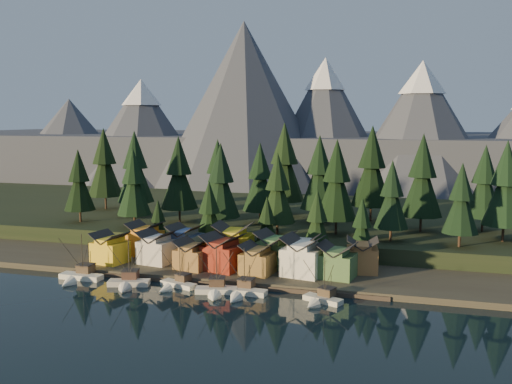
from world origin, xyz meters
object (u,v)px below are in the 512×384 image
(house_front_1, at_px, (156,246))
(house_back_0, at_px, (145,238))
(boat_3, at_px, (216,284))
(boat_4, at_px, (241,286))
(boat_2, at_px, (175,280))
(house_back_1, at_px, (185,241))
(boat_5, at_px, (321,294))
(boat_0, at_px, (78,271))
(boat_1, at_px, (128,277))
(house_front_0, at_px, (110,247))

(house_front_1, height_order, house_back_0, house_back_0)
(boat_3, distance_m, house_back_0, 39.03)
(boat_4, bearing_deg, boat_2, 178.74)
(house_back_0, distance_m, house_back_1, 12.33)
(boat_5, bearing_deg, house_back_1, 172.18)
(boat_5, relative_size, house_front_1, 1.17)
(boat_3, relative_size, boat_5, 1.10)
(boat_0, height_order, house_back_1, boat_0)
(house_front_1, bearing_deg, boat_3, -27.60)
(boat_2, bearing_deg, house_front_1, 147.32)
(boat_1, xyz_separation_m, house_front_0, (-12.86, 14.14, 3.32))
(boat_4, bearing_deg, boat_0, -176.87)
(boat_0, height_order, house_back_0, boat_0)
(boat_2, bearing_deg, boat_0, -159.25)
(boat_3, relative_size, house_front_0, 1.27)
(boat_1, relative_size, boat_4, 1.03)
(boat_1, height_order, house_front_0, boat_1)
(house_front_0, distance_m, house_back_1, 20.11)
(boat_2, relative_size, boat_4, 0.87)
(boat_0, relative_size, boat_5, 1.15)
(boat_3, height_order, house_back_0, boat_3)
(boat_2, distance_m, house_front_0, 27.09)
(boat_0, xyz_separation_m, house_back_1, (18.87, 23.05, 3.96))
(boat_1, relative_size, house_front_1, 1.33)
(boat_1, distance_m, house_front_0, 19.40)
(boat_3, xyz_separation_m, house_back_0, (-30.22, 24.38, 4.00))
(boat_4, height_order, house_front_0, boat_4)
(boat_0, bearing_deg, boat_1, -4.09)
(boat_3, distance_m, boat_5, 24.15)
(boat_0, height_order, boat_5, boat_0)
(boat_2, distance_m, house_back_0, 29.66)
(boat_4, relative_size, house_front_0, 1.28)
(house_front_1, distance_m, house_back_0, 10.32)
(house_front_0, bearing_deg, house_front_1, 26.21)
(house_front_0, bearing_deg, boat_3, -9.72)
(boat_0, height_order, boat_3, boat_0)
(boat_1, bearing_deg, boat_4, -12.75)
(house_front_1, bearing_deg, boat_1, -78.83)
(house_back_0, height_order, house_back_1, house_back_0)
(boat_0, bearing_deg, boat_5, 0.64)
(house_front_1, bearing_deg, boat_2, -42.10)
(boat_4, height_order, boat_5, boat_4)
(boat_5, xyz_separation_m, house_front_0, (-59.32, 13.43, 3.64))
(boat_2, distance_m, boat_4, 16.95)
(house_front_0, xyz_separation_m, house_back_1, (17.29, 10.26, 0.53))
(house_front_0, relative_size, house_front_1, 1.01)
(boat_0, distance_m, boat_3, 36.78)
(boat_1, bearing_deg, house_back_0, 92.76)
(boat_2, distance_m, boat_5, 35.21)
(boat_0, xyz_separation_m, house_back_0, (6.54, 23.33, 4.00))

